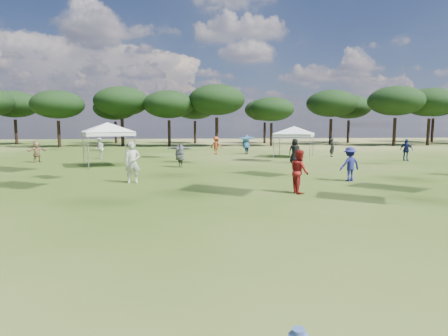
{
  "coord_description": "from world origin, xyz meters",
  "views": [
    {
      "loc": [
        -0.8,
        -1.96,
        2.68
      ],
      "look_at": [
        -0.19,
        3.67,
        2.03
      ],
      "focal_mm": 30.0,
      "sensor_mm": 36.0,
      "label": 1
    }
  ],
  "objects": [
    {
      "name": "tent_right",
      "position": [
        8.26,
        28.24,
        2.42
      ],
      "size": [
        5.64,
        5.64,
        2.85
      ],
      "rotation": [
        0.0,
        0.0,
        -0.42
      ],
      "color": "gray",
      "rests_on": "ground"
    },
    {
      "name": "festival_crowd",
      "position": [
        0.44,
        22.74,
        0.86
      ],
      "size": [
        29.45,
        21.26,
        1.9
      ],
      "color": "navy",
      "rests_on": "ground"
    },
    {
      "name": "tent_left",
      "position": [
        -5.66,
        22.83,
        2.7
      ],
      "size": [
        5.64,
        5.64,
        3.13
      ],
      "rotation": [
        0.0,
        0.0,
        0.35
      ],
      "color": "gray",
      "rests_on": "ground"
    },
    {
      "name": "tree_line",
      "position": [
        2.39,
        47.41,
        5.42
      ],
      "size": [
        108.78,
        17.63,
        7.77
      ],
      "color": "black",
      "rests_on": "ground"
    }
  ]
}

